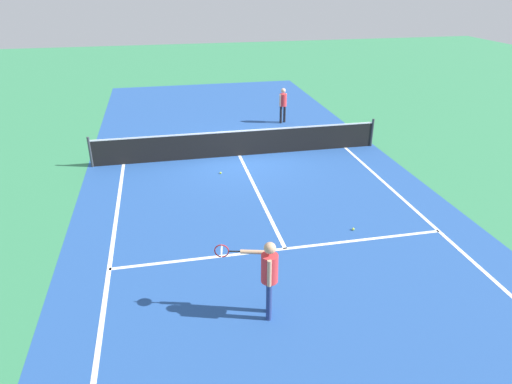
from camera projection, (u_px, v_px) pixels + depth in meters
The scene contains 11 objects.
ground_plane at pixel (239, 156), 16.69m from camera, with size 60.00×60.00×0.00m, color #337F51.
court_surface_inbounds at pixel (239, 156), 16.69m from camera, with size 10.62×24.40×0.00m, color #234C93.
line_sideline_left at pixel (111, 258), 10.68m from camera, with size 0.10×11.89×0.01m, color white.
line_sideline_right at pixel (429, 222), 12.21m from camera, with size 0.10×11.89×0.01m, color white.
line_service_near at pixel (285, 249), 11.04m from camera, with size 8.22×0.10×0.01m, color white.
line_center_service at pixel (258, 193), 13.87m from camera, with size 0.10×6.40×0.01m, color white.
net at pixel (239, 143), 16.48m from camera, with size 10.38×0.09×1.07m.
player_near at pixel (268, 271), 8.47m from camera, with size 1.13×0.72×1.65m.
player_far at pixel (283, 102), 20.00m from camera, with size 0.38×0.32×1.54m.
tennis_ball_mid_court at pixel (353, 229), 11.84m from camera, with size 0.07×0.07×0.07m, color #CCE033.
tennis_ball_near_net at pixel (221, 173), 15.17m from camera, with size 0.07×0.07×0.07m, color #CCE033.
Camera 1 is at (-2.62, -15.42, 6.02)m, focal length 32.05 mm.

